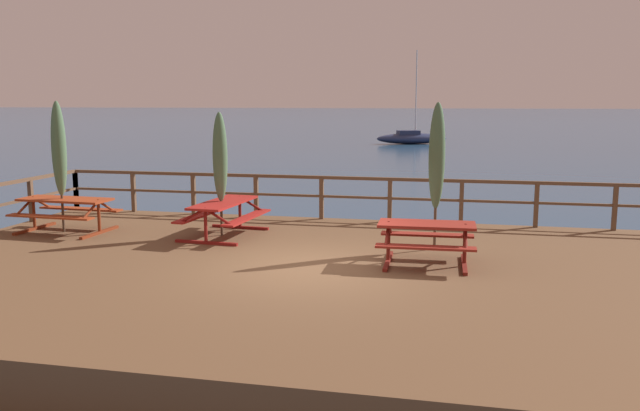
% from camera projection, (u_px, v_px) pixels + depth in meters
% --- Properties ---
extents(ground_plane, '(600.00, 600.00, 0.00)m').
position_uv_depth(ground_plane, '(311.00, 303.00, 11.93)').
color(ground_plane, navy).
extents(wooden_deck, '(15.75, 9.89, 0.66)m').
position_uv_depth(wooden_deck, '(311.00, 285.00, 11.88)').
color(wooden_deck, brown).
rests_on(wooden_deck, ground).
extents(railing_waterside_far, '(15.55, 0.10, 1.09)m').
position_uv_depth(railing_waterside_far, '(355.00, 191.00, 16.33)').
color(railing_waterside_far, brown).
rests_on(railing_waterside_far, wooden_deck).
extents(picnic_table_back_right, '(2.13, 1.50, 0.78)m').
position_uv_depth(picnic_table_back_right, '(65.00, 207.00, 14.91)').
color(picnic_table_back_right, '#993819').
rests_on(picnic_table_back_right, wooden_deck).
extents(picnic_table_mid_right, '(1.78, 1.46, 0.78)m').
position_uv_depth(picnic_table_mid_right, '(426.00, 235.00, 11.93)').
color(picnic_table_mid_right, maroon).
rests_on(picnic_table_mid_right, wooden_deck).
extents(picnic_table_back_left, '(1.55, 2.22, 0.78)m').
position_uv_depth(picnic_table_back_left, '(224.00, 211.00, 14.46)').
color(picnic_table_back_left, maroon).
rests_on(picnic_table_back_left, wooden_deck).
extents(patio_umbrella_tall_front, '(0.32, 0.32, 2.94)m').
position_uv_depth(patio_umbrella_tall_front, '(59.00, 149.00, 14.70)').
color(patio_umbrella_tall_front, '#4C3828').
rests_on(patio_umbrella_tall_front, wooden_deck).
extents(patio_umbrella_short_front, '(0.32, 0.32, 2.92)m').
position_uv_depth(patio_umbrella_short_front, '(437.00, 157.00, 12.96)').
color(patio_umbrella_short_front, '#4C3828').
rests_on(patio_umbrella_short_front, wooden_deck).
extents(patio_umbrella_tall_back_right, '(0.32, 0.32, 2.71)m').
position_uv_depth(patio_umbrella_tall_back_right, '(220.00, 158.00, 14.33)').
color(patio_umbrella_tall_back_right, '#4C3828').
rests_on(patio_umbrella_tall_back_right, wooden_deck).
extents(sailboat_distant, '(6.20, 3.74, 7.72)m').
position_uv_depth(sailboat_distant, '(411.00, 138.00, 55.42)').
color(sailboat_distant, navy).
rests_on(sailboat_distant, ground).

